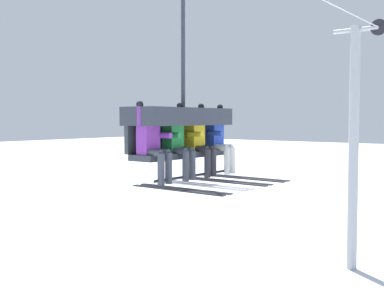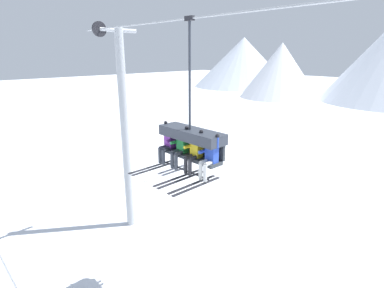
{
  "view_description": "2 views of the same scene",
  "coord_description": "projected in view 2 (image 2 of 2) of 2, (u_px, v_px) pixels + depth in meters",
  "views": [
    {
      "loc": [
        -7.81,
        -5.94,
        5.47
      ],
      "look_at": [
        -1.29,
        -0.9,
        5.04
      ],
      "focal_mm": 45.0,
      "sensor_mm": 36.0,
      "label": 1
    },
    {
      "loc": [
        4.71,
        -6.49,
        7.76
      ],
      "look_at": [
        -1.36,
        -0.75,
        5.22
      ],
      "focal_mm": 28.0,
      "sensor_mm": 36.0,
      "label": 2
    }
  ],
  "objects": [
    {
      "name": "skier_purple",
      "position": [
        167.0,
        143.0,
        9.3
      ],
      "size": [
        0.48,
        1.7,
        1.34
      ],
      "color": "purple"
    },
    {
      "name": "skier_green",
      "position": [
        180.0,
        147.0,
        8.88
      ],
      "size": [
        0.48,
        1.7,
        1.34
      ],
      "color": "#23843D"
    },
    {
      "name": "skier_yellow",
      "position": [
        193.0,
        152.0,
        8.47
      ],
      "size": [
        0.48,
        1.7,
        1.34
      ],
      "color": "yellow"
    },
    {
      "name": "chairlift_chair",
      "position": [
        192.0,
        137.0,
        8.73
      ],
      "size": [
        2.22,
        0.74,
        4.18
      ],
      "color": "#33383D"
    },
    {
      "name": "skier_blue",
      "position": [
        209.0,
        157.0,
        8.05
      ],
      "size": [
        0.48,
        1.7,
        1.34
      ],
      "color": "#2847B7"
    },
    {
      "name": "lift_tower_near",
      "position": [
        125.0,
        129.0,
        12.88
      ],
      "size": [
        0.36,
        1.88,
        8.91
      ],
      "color": "#9EA3A8",
      "rests_on": "ground_plane"
    },
    {
      "name": "lift_cable",
      "position": [
        293.0,
        6.0,
        5.72
      ],
      "size": [
        17.77,
        0.05,
        0.05
      ],
      "color": "#9EA3A8"
    },
    {
      "name": "mountain_peak_central",
      "position": [
        280.0,
        71.0,
        53.64
      ],
      "size": [
        14.08,
        14.08,
        9.6
      ],
      "color": "white",
      "rests_on": "ground_plane"
    },
    {
      "name": "mountain_peak_west",
      "position": [
        243.0,
        62.0,
        71.72
      ],
      "size": [
        23.2,
        23.2,
        11.39
      ],
      "color": "silver",
      "rests_on": "ground_plane"
    }
  ]
}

